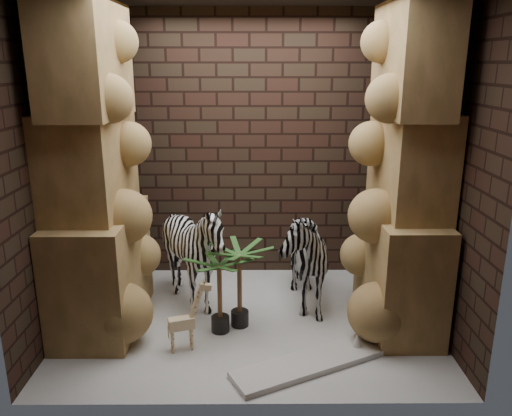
{
  "coord_description": "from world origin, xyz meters",
  "views": [
    {
      "loc": [
        0.04,
        -4.42,
        2.43
      ],
      "look_at": [
        0.06,
        0.15,
        1.11
      ],
      "focal_mm": 35.34,
      "sensor_mm": 36.0,
      "label": 1
    }
  ],
  "objects_px": {
    "giraffe_toy": "(181,316)",
    "palm_front": "(240,286)",
    "zebra_right": "(297,245)",
    "surfboard": "(310,363)",
    "palm_back": "(220,294)",
    "zebra_left": "(194,258)"
  },
  "relations": [
    {
      "from": "giraffe_toy",
      "to": "palm_back",
      "type": "bearing_deg",
      "value": 27.35
    },
    {
      "from": "zebra_right",
      "to": "zebra_left",
      "type": "height_order",
      "value": "zebra_right"
    },
    {
      "from": "giraffe_toy",
      "to": "palm_front",
      "type": "bearing_deg",
      "value": 22.88
    },
    {
      "from": "giraffe_toy",
      "to": "palm_front",
      "type": "xyz_separation_m",
      "value": [
        0.5,
        0.42,
        0.09
      ]
    },
    {
      "from": "zebra_right",
      "to": "giraffe_toy",
      "type": "height_order",
      "value": "zebra_right"
    },
    {
      "from": "giraffe_toy",
      "to": "surfboard",
      "type": "xyz_separation_m",
      "value": [
        1.1,
        -0.25,
        -0.3
      ]
    },
    {
      "from": "palm_front",
      "to": "surfboard",
      "type": "bearing_deg",
      "value": -48.22
    },
    {
      "from": "giraffe_toy",
      "to": "surfboard",
      "type": "relative_size",
      "value": 0.48
    },
    {
      "from": "palm_back",
      "to": "surfboard",
      "type": "distance_m",
      "value": 1.03
    },
    {
      "from": "surfboard",
      "to": "zebra_right",
      "type": "bearing_deg",
      "value": 64.82
    },
    {
      "from": "zebra_left",
      "to": "palm_back",
      "type": "xyz_separation_m",
      "value": [
        0.28,
        -0.49,
        -0.16
      ]
    },
    {
      "from": "zebra_right",
      "to": "surfboard",
      "type": "bearing_deg",
      "value": -95.76
    },
    {
      "from": "zebra_left",
      "to": "palm_back",
      "type": "bearing_deg",
      "value": -47.13
    },
    {
      "from": "palm_front",
      "to": "palm_back",
      "type": "distance_m",
      "value": 0.21
    },
    {
      "from": "zebra_left",
      "to": "palm_front",
      "type": "height_order",
      "value": "zebra_left"
    },
    {
      "from": "zebra_right",
      "to": "palm_front",
      "type": "height_order",
      "value": "zebra_right"
    },
    {
      "from": "zebra_right",
      "to": "surfboard",
      "type": "height_order",
      "value": "zebra_right"
    },
    {
      "from": "zebra_right",
      "to": "giraffe_toy",
      "type": "bearing_deg",
      "value": -147.36
    },
    {
      "from": "giraffe_toy",
      "to": "palm_back",
      "type": "relative_size",
      "value": 0.86
    },
    {
      "from": "zebra_right",
      "to": "zebra_left",
      "type": "bearing_deg",
      "value": 177.47
    },
    {
      "from": "palm_front",
      "to": "giraffe_toy",
      "type": "bearing_deg",
      "value": -139.53
    },
    {
      "from": "zebra_right",
      "to": "palm_back",
      "type": "bearing_deg",
      "value": -149.75
    }
  ]
}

